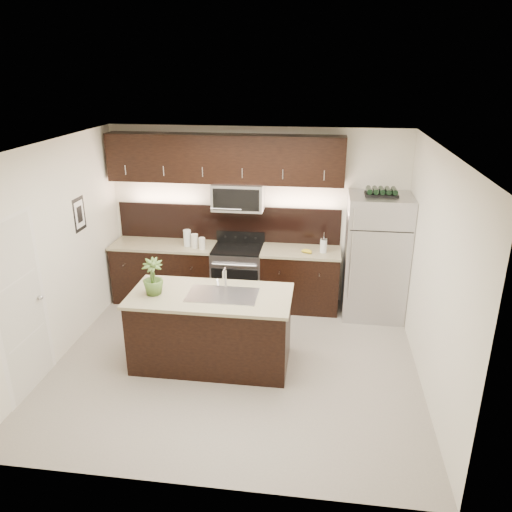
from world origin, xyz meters
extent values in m
plane|color=gray|center=(0.00, 0.00, 0.00)|extent=(4.50, 4.50, 0.00)
cube|color=silver|center=(0.00, 2.00, 1.35)|extent=(4.50, 0.02, 2.70)
cube|color=silver|center=(0.00, -2.00, 1.35)|extent=(4.50, 0.02, 2.70)
cube|color=silver|center=(-2.25, 0.00, 1.35)|extent=(0.02, 4.00, 2.70)
cube|color=silver|center=(2.25, 0.00, 1.35)|extent=(0.02, 4.00, 2.70)
cube|color=white|center=(0.00, 0.00, 2.70)|extent=(4.50, 4.00, 0.02)
cube|color=beige|center=(-2.23, -0.80, 1.01)|extent=(0.04, 0.80, 2.02)
sphere|color=silver|center=(-2.20, -0.48, 1.00)|extent=(0.06, 0.06, 0.06)
cube|color=black|center=(-2.24, 0.75, 1.65)|extent=(0.01, 0.32, 0.46)
cube|color=white|center=(-2.23, 0.75, 1.65)|extent=(0.00, 0.24, 0.36)
cube|color=black|center=(-1.42, 1.69, 0.45)|extent=(1.57, 0.62, 0.90)
cube|color=black|center=(0.71, 1.69, 0.45)|extent=(1.16, 0.62, 0.90)
cube|color=#B2B2B7|center=(-0.25, 1.69, 0.45)|extent=(0.76, 0.62, 0.90)
cube|color=black|center=(-0.25, 1.69, 0.92)|extent=(0.76, 0.60, 0.03)
cube|color=beige|center=(-1.42, 1.69, 0.92)|extent=(1.59, 0.65, 0.04)
cube|color=beige|center=(0.71, 1.69, 0.92)|extent=(1.18, 0.65, 0.04)
cube|color=black|center=(-0.46, 1.99, 1.22)|extent=(3.49, 0.02, 0.56)
cube|color=#B2B2B7|center=(-0.25, 1.80, 1.70)|extent=(0.76, 0.40, 0.40)
cube|color=black|center=(-0.46, 1.83, 2.25)|extent=(3.49, 0.33, 0.70)
cube|color=black|center=(-0.30, -0.01, 0.45)|extent=(1.90, 0.90, 0.90)
cube|color=beige|center=(-0.30, -0.01, 0.92)|extent=(1.96, 0.96, 0.04)
cube|color=silver|center=(-0.15, -0.01, 0.95)|extent=(0.84, 0.50, 0.01)
cylinder|color=silver|center=(-0.15, 0.20, 1.06)|extent=(0.03, 0.03, 0.24)
cylinder|color=silver|center=(-0.15, 0.13, 1.21)|extent=(0.02, 0.14, 0.02)
cylinder|color=silver|center=(-0.15, 0.06, 1.16)|extent=(0.02, 0.02, 0.10)
cube|color=#B2B2B7|center=(1.80, 1.63, 0.91)|extent=(0.88, 0.80, 1.83)
cube|color=black|center=(1.80, 1.63, 1.84)|extent=(0.45, 0.28, 0.03)
cylinder|color=black|center=(1.63, 1.63, 1.90)|extent=(0.08, 0.26, 0.08)
cylinder|color=black|center=(1.71, 1.63, 1.90)|extent=(0.08, 0.26, 0.08)
cylinder|color=black|center=(1.80, 1.63, 1.90)|extent=(0.08, 0.26, 0.08)
cylinder|color=black|center=(1.89, 1.63, 1.90)|extent=(0.08, 0.26, 0.08)
cylinder|color=black|center=(1.97, 1.63, 1.90)|extent=(0.08, 0.26, 0.08)
imported|color=#405D25|center=(-0.97, -0.08, 1.16)|extent=(0.30, 0.30, 0.45)
cylinder|color=silver|center=(-1.02, 1.64, 1.07)|extent=(0.12, 0.12, 0.25)
cylinder|color=beige|center=(-0.89, 1.59, 1.05)|extent=(0.11, 0.11, 0.21)
cylinder|color=beige|center=(-0.76, 1.53, 1.03)|extent=(0.09, 0.09, 0.18)
cylinder|color=silver|center=(1.04, 1.64, 1.04)|extent=(0.10, 0.10, 0.20)
cylinder|color=silver|center=(1.04, 1.64, 1.15)|extent=(0.10, 0.10, 0.02)
cylinder|color=silver|center=(1.04, 1.64, 1.20)|extent=(0.01, 0.01, 0.08)
ellipsoid|color=gold|center=(0.77, 1.61, 0.97)|extent=(0.20, 0.19, 0.05)
camera|label=1|loc=(0.98, -5.33, 3.51)|focal=35.00mm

